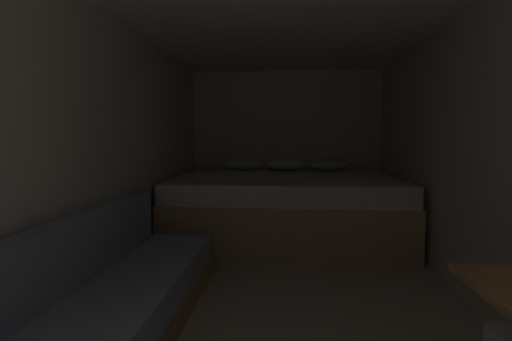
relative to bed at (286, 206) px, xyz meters
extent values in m
plane|color=#B2A893|center=(0.00, -1.73, -0.36)|extent=(7.40, 7.40, 0.00)
cube|color=beige|center=(0.00, 0.99, 0.67)|extent=(2.68, 0.05, 2.06)
cube|color=beige|center=(-1.31, -1.73, 0.67)|extent=(0.05, 5.40, 2.06)
cube|color=beige|center=(1.31, -1.73, 0.67)|extent=(0.05, 5.40, 2.06)
cube|color=tan|center=(0.00, -0.01, -0.11)|extent=(2.46, 1.87, 0.51)
cube|color=beige|center=(0.00, -0.01, 0.25)|extent=(2.42, 1.83, 0.21)
ellipsoid|color=white|center=(-0.55, 0.72, 0.43)|extent=(0.49, 0.30, 0.15)
ellipsoid|color=white|center=(0.55, 0.72, 0.43)|extent=(0.49, 0.30, 0.15)
ellipsoid|color=white|center=(0.00, 0.72, 0.43)|extent=(0.49, 0.30, 0.15)
cube|color=#8C93A8|center=(-0.94, -2.64, -0.14)|extent=(0.61, 2.87, 0.19)
cube|color=#8C93A8|center=(-1.21, -2.64, 0.15)|extent=(0.12, 2.87, 0.38)
camera|label=1|loc=(-0.01, -4.37, 0.80)|focal=26.98mm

